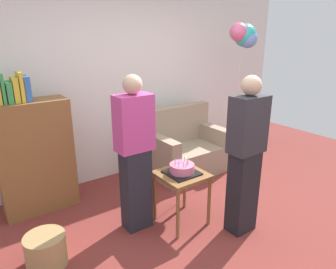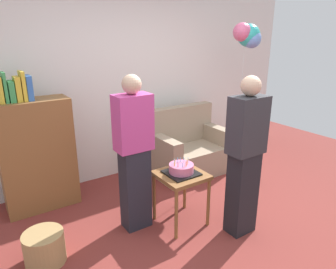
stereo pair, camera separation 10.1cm
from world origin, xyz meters
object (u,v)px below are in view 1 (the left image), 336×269
at_px(bookshelf, 35,155).
at_px(handbag, 247,175).
at_px(balloon_bunch, 244,35).
at_px(person_holding_cake, 246,156).
at_px(person_blowing_candles, 135,154).
at_px(birthday_cake, 182,169).
at_px(couch, 186,149).
at_px(wicker_basket, 46,250).
at_px(side_table, 182,181).

bearing_deg(bookshelf, handbag, -21.11).
bearing_deg(balloon_bunch, person_holding_cake, -135.56).
relative_size(person_blowing_candles, balloon_bunch, 0.77).
bearing_deg(bookshelf, birthday_cake, -45.60).
relative_size(couch, balloon_bunch, 0.52).
bearing_deg(couch, wicker_basket, -159.70).
height_order(couch, person_holding_cake, person_holding_cake).
relative_size(birthday_cake, balloon_bunch, 0.15).
bearing_deg(handbag, couch, 121.07).
distance_m(bookshelf, birthday_cake, 1.68).
relative_size(bookshelf, person_holding_cake, 0.99).
relative_size(person_blowing_candles, wicker_basket, 4.53).
bearing_deg(bookshelf, couch, -5.15).
bearing_deg(birthday_cake, wicker_basket, 172.75).
height_order(couch, wicker_basket, couch).
distance_m(couch, birthday_cake, 1.37).
bearing_deg(handbag, side_table, -170.53).
xyz_separation_m(couch, side_table, (-0.88, -1.02, 0.16)).
xyz_separation_m(side_table, balloon_bunch, (1.62, 0.70, 1.46)).
distance_m(bookshelf, person_holding_cake, 2.32).
relative_size(side_table, person_blowing_candles, 0.36).
bearing_deg(wicker_basket, side_table, -7.25).
bearing_deg(wicker_basket, birthday_cake, -7.25).
distance_m(side_table, wicker_basket, 1.45).
xyz_separation_m(couch, birthday_cake, (-0.88, -1.02, 0.30)).
xyz_separation_m(bookshelf, birthday_cake, (1.18, -1.20, -0.05)).
distance_m(wicker_basket, handbag, 2.75).
bearing_deg(couch, handbag, -58.93).
height_order(person_holding_cake, balloon_bunch, balloon_bunch).
relative_size(birthday_cake, person_blowing_candles, 0.20).
xyz_separation_m(bookshelf, person_blowing_candles, (0.74, -0.98, 0.15)).
height_order(couch, handbag, couch).
bearing_deg(balloon_bunch, handbag, -119.21).
distance_m(person_blowing_candles, balloon_bunch, 2.39).
height_order(wicker_basket, balloon_bunch, balloon_bunch).
bearing_deg(person_holding_cake, handbag, -146.04).
bearing_deg(balloon_bunch, couch, 156.55).
height_order(person_blowing_candles, person_holding_cake, same).
bearing_deg(birthday_cake, couch, 49.26).
distance_m(bookshelf, balloon_bunch, 3.11).
xyz_separation_m(bookshelf, balloon_bunch, (2.79, -0.51, 1.27)).
bearing_deg(person_blowing_candles, wicker_basket, -169.87).
bearing_deg(wicker_basket, handbag, 1.01).
bearing_deg(person_holding_cake, birthday_cake, -50.72).
xyz_separation_m(couch, person_holding_cake, (-0.45, -1.49, 0.49)).
bearing_deg(bookshelf, wicker_basket, -101.92).
xyz_separation_m(person_holding_cake, wicker_basket, (-1.82, 0.65, -0.68)).
height_order(bookshelf, side_table, bookshelf).
distance_m(bookshelf, wicker_basket, 1.17).
bearing_deg(handbag, person_holding_cake, -143.09).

